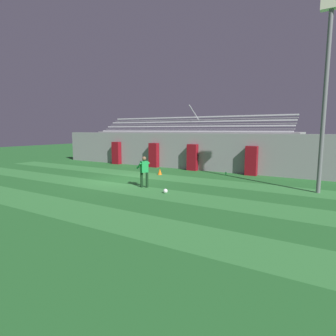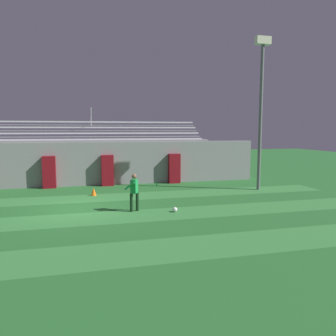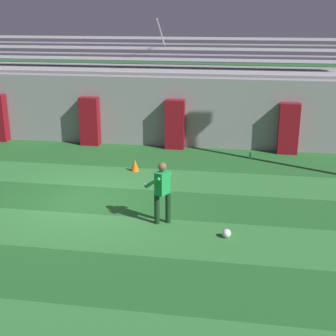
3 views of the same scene
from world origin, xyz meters
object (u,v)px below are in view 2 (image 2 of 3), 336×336
at_px(padding_pillar_gate_left, 49,172).
at_px(padding_pillar_far_right, 174,168).
at_px(padding_pillar_gate_right, 108,170).
at_px(traffic_cone, 94,192).
at_px(water_bottle, 157,184).
at_px(floodlight_pole, 261,96).
at_px(soccer_ball, 175,210).
at_px(goalkeeper, 134,190).

height_order(padding_pillar_gate_left, padding_pillar_far_right, same).
xyz_separation_m(padding_pillar_gate_left, padding_pillar_gate_right, (3.54, 0.00, 0.00)).
distance_m(traffic_cone, water_bottle, 4.49).
relative_size(floodlight_pole, soccer_ball, 40.43).
distance_m(goalkeeper, traffic_cone, 4.40).
relative_size(soccer_ball, traffic_cone, 0.52).
bearing_deg(goalkeeper, floodlight_pole, 23.25).
bearing_deg(padding_pillar_far_right, padding_pillar_gate_right, 180.00).
bearing_deg(traffic_cone, padding_pillar_far_right, 29.38).
bearing_deg(padding_pillar_gate_left, water_bottle, -8.15).
bearing_deg(water_bottle, padding_pillar_gate_right, 162.69).
xyz_separation_m(padding_pillar_far_right, soccer_ball, (-2.03, -7.63, -0.88)).
height_order(padding_pillar_gate_right, traffic_cone, padding_pillar_gate_right).
bearing_deg(soccer_ball, goalkeeper, 161.20).
xyz_separation_m(soccer_ball, water_bottle, (0.61, 6.69, 0.01)).
distance_m(floodlight_pole, traffic_cone, 11.06).
relative_size(padding_pillar_gate_left, soccer_ball, 9.01).
relative_size(padding_pillar_gate_left, water_bottle, 8.26).
height_order(padding_pillar_gate_left, padding_pillar_gate_right, same).
relative_size(goalkeeper, traffic_cone, 3.98).
relative_size(padding_pillar_gate_left, floodlight_pole, 0.22).
bearing_deg(goalkeeper, padding_pillar_far_right, 62.01).
bearing_deg(floodlight_pole, traffic_cone, 176.66).
xyz_separation_m(floodlight_pole, goalkeeper, (-8.03, -3.45, -4.59)).
bearing_deg(floodlight_pole, padding_pillar_far_right, 139.90).
xyz_separation_m(floodlight_pole, water_bottle, (-5.70, 2.66, -5.43)).
xyz_separation_m(padding_pillar_gate_left, soccer_ball, (5.95, -7.63, -0.88)).
bearing_deg(water_bottle, padding_pillar_far_right, 33.48).
relative_size(padding_pillar_gate_right, goalkeeper, 1.19).
bearing_deg(water_bottle, padding_pillar_gate_left, 171.85).
relative_size(padding_pillar_gate_right, padding_pillar_far_right, 1.00).
distance_m(padding_pillar_gate_right, traffic_cone, 3.28).
xyz_separation_m(goalkeeper, traffic_cone, (-1.65, 4.01, -0.74)).
distance_m(padding_pillar_far_right, goalkeeper, 7.98).
xyz_separation_m(padding_pillar_gate_left, goalkeeper, (4.24, -7.05, -0.04)).
bearing_deg(soccer_ball, traffic_cone, 126.19).
xyz_separation_m(padding_pillar_far_right, water_bottle, (-1.42, -0.94, -0.87)).
height_order(padding_pillar_gate_left, goalkeeper, padding_pillar_gate_left).
relative_size(padding_pillar_far_right, goalkeeper, 1.19).
distance_m(floodlight_pole, goalkeeper, 9.87).
bearing_deg(floodlight_pole, soccer_ball, -147.44).
distance_m(padding_pillar_far_right, soccer_ball, 7.95).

